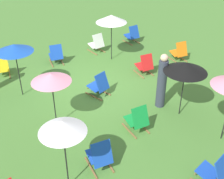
{
  "coord_description": "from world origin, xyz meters",
  "views": [
    {
      "loc": [
        4.9,
        7.43,
        5.34
      ],
      "look_at": [
        0.0,
        1.2,
        0.5
      ],
      "focal_mm": 47.13,
      "sensor_mm": 36.0,
      "label": 1
    }
  ],
  "objects_px": {
    "deckchair_5": "(97,44)",
    "deckchair_12": "(215,172)",
    "umbrella_0": "(62,127)",
    "deckchair_0": "(137,120)",
    "umbrella_5": "(111,19)",
    "deckchair_3": "(99,85)",
    "umbrella_3": "(14,48)",
    "umbrella_1": "(186,67)",
    "deckchair_8": "(132,35)",
    "deckchair_9": "(145,65)",
    "person_1": "(162,82)",
    "deckchair_11": "(100,156)",
    "umbrella_4": "(51,78)",
    "deckchair_2": "(56,55)",
    "deckchair_10": "(179,52)",
    "deckchair_4": "(2,67)"
  },
  "relations": [
    {
      "from": "deckchair_2",
      "to": "deckchair_10",
      "type": "bearing_deg",
      "value": 162.43
    },
    {
      "from": "deckchair_3",
      "to": "umbrella_3",
      "type": "height_order",
      "value": "umbrella_3"
    },
    {
      "from": "deckchair_10",
      "to": "deckchair_11",
      "type": "height_order",
      "value": "same"
    },
    {
      "from": "umbrella_0",
      "to": "umbrella_5",
      "type": "height_order",
      "value": "umbrella_5"
    },
    {
      "from": "deckchair_4",
      "to": "deckchair_11",
      "type": "bearing_deg",
      "value": 109.04
    },
    {
      "from": "deckchair_12",
      "to": "deckchair_0",
      "type": "bearing_deg",
      "value": -96.24
    },
    {
      "from": "deckchair_8",
      "to": "deckchair_12",
      "type": "xyz_separation_m",
      "value": [
        4.16,
        7.46,
        0.0
      ]
    },
    {
      "from": "deckchair_3",
      "to": "deckchair_8",
      "type": "height_order",
      "value": "same"
    },
    {
      "from": "umbrella_1",
      "to": "deckchair_3",
      "type": "bearing_deg",
      "value": -61.45
    },
    {
      "from": "deckchair_2",
      "to": "umbrella_1",
      "type": "height_order",
      "value": "umbrella_1"
    },
    {
      "from": "deckchair_2",
      "to": "umbrella_0",
      "type": "relative_size",
      "value": 0.47
    },
    {
      "from": "umbrella_4",
      "to": "deckchair_9",
      "type": "bearing_deg",
      "value": -170.78
    },
    {
      "from": "umbrella_4",
      "to": "deckchair_8",
      "type": "bearing_deg",
      "value": -150.51
    },
    {
      "from": "deckchair_12",
      "to": "umbrella_3",
      "type": "relative_size",
      "value": 0.46
    },
    {
      "from": "deckchair_4",
      "to": "deckchair_5",
      "type": "xyz_separation_m",
      "value": [
        -4.07,
        0.37,
        0.0
      ]
    },
    {
      "from": "umbrella_4",
      "to": "deckchair_0",
      "type": "bearing_deg",
      "value": 135.22
    },
    {
      "from": "deckchair_9",
      "to": "umbrella_5",
      "type": "xyz_separation_m",
      "value": [
        0.18,
        -1.81,
        1.37
      ]
    },
    {
      "from": "deckchair_0",
      "to": "deckchair_4",
      "type": "xyz_separation_m",
      "value": [
        1.79,
        -5.49,
        0.0
      ]
    },
    {
      "from": "deckchair_8",
      "to": "umbrella_3",
      "type": "relative_size",
      "value": 0.46
    },
    {
      "from": "deckchair_2",
      "to": "person_1",
      "type": "xyz_separation_m",
      "value": [
        -1.09,
        4.73,
        0.49
      ]
    },
    {
      "from": "umbrella_4",
      "to": "deckchair_12",
      "type": "bearing_deg",
      "value": 112.45
    },
    {
      "from": "deckchair_3",
      "to": "umbrella_0",
      "type": "distance_m",
      "value": 4.1
    },
    {
      "from": "deckchair_9",
      "to": "umbrella_5",
      "type": "height_order",
      "value": "umbrella_5"
    },
    {
      "from": "umbrella_0",
      "to": "deckchair_12",
      "type": "bearing_deg",
      "value": 142.53
    },
    {
      "from": "deckchair_2",
      "to": "deckchair_3",
      "type": "bearing_deg",
      "value": 106.2
    },
    {
      "from": "umbrella_5",
      "to": "person_1",
      "type": "distance_m",
      "value": 3.87
    },
    {
      "from": "deckchair_0",
      "to": "umbrella_5",
      "type": "xyz_separation_m",
      "value": [
        -2.32,
        -4.13,
        1.37
      ]
    },
    {
      "from": "deckchair_8",
      "to": "person_1",
      "type": "relative_size",
      "value": 0.47
    },
    {
      "from": "umbrella_0",
      "to": "umbrella_5",
      "type": "xyz_separation_m",
      "value": [
        -4.86,
        -4.63,
        0.04
      ]
    },
    {
      "from": "deckchair_8",
      "to": "deckchair_5",
      "type": "bearing_deg",
      "value": -0.61
    },
    {
      "from": "deckchair_5",
      "to": "deckchair_12",
      "type": "relative_size",
      "value": 1.0
    },
    {
      "from": "deckchair_9",
      "to": "umbrella_0",
      "type": "xyz_separation_m",
      "value": [
        5.04,
        2.83,
        1.32
      ]
    },
    {
      "from": "umbrella_1",
      "to": "umbrella_3",
      "type": "relative_size",
      "value": 0.95
    },
    {
      "from": "person_1",
      "to": "deckchair_0",
      "type": "bearing_deg",
      "value": 165.47
    },
    {
      "from": "umbrella_0",
      "to": "umbrella_3",
      "type": "distance_m",
      "value": 4.38
    },
    {
      "from": "deckchair_11",
      "to": "deckchair_3",
      "type": "bearing_deg",
      "value": -113.01
    },
    {
      "from": "umbrella_0",
      "to": "umbrella_1",
      "type": "height_order",
      "value": "umbrella_0"
    },
    {
      "from": "deckchair_2",
      "to": "umbrella_3",
      "type": "distance_m",
      "value": 2.84
    },
    {
      "from": "deckchair_12",
      "to": "person_1",
      "type": "relative_size",
      "value": 0.47
    },
    {
      "from": "umbrella_5",
      "to": "umbrella_3",
      "type": "bearing_deg",
      "value": 4.51
    },
    {
      "from": "umbrella_1",
      "to": "umbrella_4",
      "type": "distance_m",
      "value": 3.72
    },
    {
      "from": "deckchair_0",
      "to": "deckchair_10",
      "type": "bearing_deg",
      "value": -143.11
    },
    {
      "from": "person_1",
      "to": "deckchair_5",
      "type": "bearing_deg",
      "value": 46.54
    },
    {
      "from": "deckchair_2",
      "to": "deckchair_10",
      "type": "xyz_separation_m",
      "value": [
        -4.13,
        2.87,
        0.0
      ]
    },
    {
      "from": "umbrella_0",
      "to": "umbrella_1",
      "type": "xyz_separation_m",
      "value": [
        -4.11,
        -0.29,
        -0.1
      ]
    },
    {
      "from": "deckchair_10",
      "to": "umbrella_3",
      "type": "distance_m",
      "value": 6.53
    },
    {
      "from": "deckchair_12",
      "to": "umbrella_1",
      "type": "xyz_separation_m",
      "value": [
        -1.51,
        -2.28,
        1.22
      ]
    },
    {
      "from": "deckchair_10",
      "to": "deckchair_8",
      "type": "bearing_deg",
      "value": -71.69
    },
    {
      "from": "deckchair_4",
      "to": "umbrella_4",
      "type": "height_order",
      "value": "umbrella_4"
    },
    {
      "from": "deckchair_4",
      "to": "deckchair_5",
      "type": "relative_size",
      "value": 1.04
    }
  ]
}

